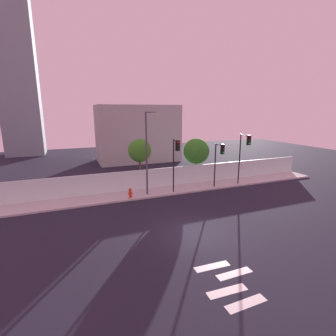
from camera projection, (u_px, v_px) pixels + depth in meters
name	position (u px, v px, depth m)	size (l,w,h in m)	color
ground_plane	(195.00, 234.00, 15.34)	(80.00, 80.00, 0.00)	black
sidewalk	(153.00, 192.00, 22.75)	(36.00, 2.40, 0.15)	#B7B7B7
perimeter_wall	(149.00, 179.00, 23.70)	(36.00, 0.18, 1.80)	silver
crosswalk_marking	(229.00, 282.00, 10.99)	(2.79, 3.05, 0.01)	silver
traffic_light_left	(219.00, 156.00, 23.20)	(0.45, 1.10, 4.21)	black
traffic_light_center	(244.00, 149.00, 23.70)	(0.51, 1.77, 5.01)	black
traffic_light_right	(176.00, 155.00, 21.49)	(0.35, 1.23, 4.79)	black
street_lamp_curbside	(148.00, 147.00, 20.87)	(0.62, 2.20, 7.11)	#4C4C51
fire_hydrant	(130.00, 193.00, 21.11)	(0.44, 0.26, 0.82)	red
roadside_tree_leftmost	(140.00, 151.00, 23.80)	(2.21, 2.21, 4.74)	brown
roadside_tree_midleft	(196.00, 151.00, 26.07)	(2.69, 2.69, 4.55)	brown
low_building_distant	(138.00, 133.00, 36.67)	(11.55, 6.00, 8.08)	#A4A4A4
tower_on_skyline	(15.00, 59.00, 39.21)	(5.67, 5.00, 30.26)	gray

